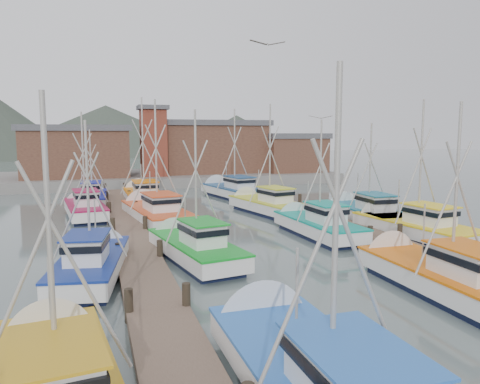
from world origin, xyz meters
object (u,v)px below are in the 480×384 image
object	(u,v)px
boat_0	(315,379)
boat_4	(192,247)
boat_8	(154,212)
lookout_tower	(153,140)
boat_12	(143,196)
boat_1	(438,276)

from	to	relation	value
boat_0	boat_4	distance (m)	13.62
boat_0	boat_8	xyz separation A→B (m)	(-0.76, 24.79, 0.00)
lookout_tower	boat_0	bearing A→B (deg)	-92.50
lookout_tower	boat_8	bearing A→B (deg)	-96.93
boat_12	boat_0	bearing A→B (deg)	-90.05
boat_0	boat_4	xyz separation A→B (m)	(-0.23, 13.61, -0.00)
lookout_tower	boat_8	world-z (taller)	lookout_tower
boat_1	boat_8	xyz separation A→B (m)	(-9.23, 18.95, 0.00)
lookout_tower	boat_1	bearing A→B (deg)	-81.50
boat_1	boat_12	xyz separation A→B (m)	(-9.14, 28.12, 0.01)
boat_0	boat_12	bearing A→B (deg)	90.54
boat_4	boat_12	bearing A→B (deg)	81.12
lookout_tower	boat_0	world-z (taller)	lookout_tower
boat_0	boat_1	xyz separation A→B (m)	(8.47, 5.84, -0.00)
boat_8	boat_4	bearing A→B (deg)	-95.47
boat_1	boat_12	world-z (taller)	boat_12
boat_0	boat_12	world-z (taller)	boat_12
boat_0	boat_1	bearing A→B (deg)	34.01
lookout_tower	boat_12	xyz separation A→B (m)	(-2.79, -14.42, -4.86)
boat_0	lookout_tower	bearing A→B (deg)	86.90
boat_0	boat_4	size ratio (longest dim) A/B	1.16
lookout_tower	boat_12	distance (m)	15.47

